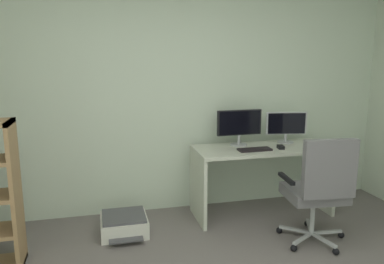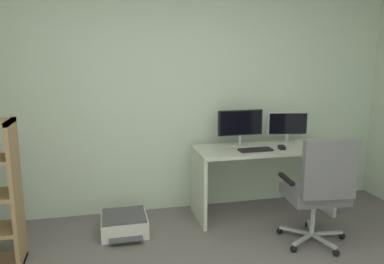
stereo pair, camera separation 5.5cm
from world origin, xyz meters
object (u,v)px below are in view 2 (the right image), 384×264
desk (263,165)px  monitor_secondary (288,125)px  monitor_main (240,124)px  office_chair (320,187)px  keyboard (255,150)px  computer_mouse (282,147)px  printer (124,224)px

desk → monitor_secondary: bearing=22.9°
monitor_main → office_chair: bearing=-66.3°
keyboard → computer_mouse: computer_mouse is taller
monitor_main → printer: size_ratio=0.98×
desk → monitor_main: monitor_main is taller
keyboard → monitor_secondary: bearing=27.7°
office_chair → computer_mouse: bearing=93.5°
monitor_main → printer: 1.56m
monitor_secondary → computer_mouse: 0.36m
monitor_secondary → printer: (-1.81, -0.26, -0.85)m
desk → computer_mouse: (0.15, -0.11, 0.21)m
monitor_main → monitor_secondary: size_ratio=1.11×
office_chair → printer: 1.85m
desk → printer: size_ratio=2.87×
monitor_main → desk: bearing=-32.5°
office_chair → monitor_main: bearing=113.7°
monitor_main → keyboard: 0.35m
printer → keyboard: bearing=0.1°
desk → computer_mouse: computer_mouse is taller
computer_mouse → office_chair: (0.04, -0.67, -0.21)m
printer → monitor_secondary: bearing=8.2°
desk → monitor_secondary: (0.33, 0.14, 0.40)m
desk → monitor_secondary: size_ratio=3.27×
desk → printer: desk is taller
monitor_main → printer: (-1.26, -0.26, -0.88)m
office_chair → monitor_secondary: bearing=81.2°
printer → desk: bearing=4.7°
keyboard → desk: bearing=38.4°
keyboard → office_chair: (0.33, -0.67, -0.20)m
monitor_secondary → office_chair: (-0.14, -0.93, -0.39)m
computer_mouse → office_chair: bearing=-75.3°
monitor_secondary → keyboard: 0.58m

